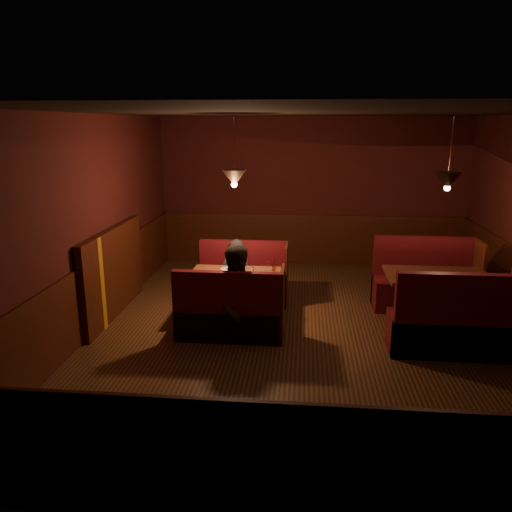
# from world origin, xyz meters

# --- Properties ---
(room) EXTENTS (6.02, 7.02, 2.92)m
(room) POSITION_xyz_m (-0.28, 0.04, 1.05)
(room) COLOR #35200B
(room) RESTS_ON ground
(main_table) EXTENTS (1.29, 0.78, 0.90)m
(main_table) POSITION_xyz_m (-1.10, 0.40, 0.53)
(main_table) COLOR #5A2E17
(main_table) RESTS_ON ground
(main_bench_far) EXTENTS (1.42, 0.51, 0.97)m
(main_bench_far) POSITION_xyz_m (-1.09, 1.13, 0.31)
(main_bench_far) COLOR #490C13
(main_bench_far) RESTS_ON ground
(main_bench_near) EXTENTS (1.42, 0.51, 0.97)m
(main_bench_near) POSITION_xyz_m (-1.09, -0.33, 0.31)
(main_bench_near) COLOR #490C13
(main_bench_near) RESTS_ON ground
(second_table) EXTENTS (1.38, 0.88, 0.78)m
(second_table) POSITION_xyz_m (1.69, 0.29, 0.58)
(second_table) COLOR #5A2E17
(second_table) RESTS_ON ground
(second_bench_far) EXTENTS (1.53, 0.57, 1.09)m
(second_bench_far) POSITION_xyz_m (1.72, 1.12, 0.35)
(second_bench_far) COLOR #490C13
(second_bench_far) RESTS_ON ground
(second_bench_near) EXTENTS (1.53, 0.57, 1.09)m
(second_bench_near) POSITION_xyz_m (1.72, -0.53, 0.35)
(second_bench_near) COLOR #490C13
(second_bench_near) RESTS_ON ground
(diner_a) EXTENTS (0.52, 0.35, 1.39)m
(diner_a) POSITION_xyz_m (-1.19, 1.07, 0.69)
(diner_a) COLOR black
(diner_a) RESTS_ON ground
(diner_b) EXTENTS (0.95, 0.85, 1.61)m
(diner_b) POSITION_xyz_m (-0.96, -0.29, 0.81)
(diner_b) COLOR black
(diner_b) RESTS_ON ground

